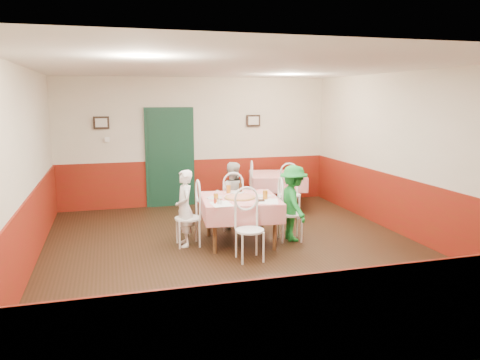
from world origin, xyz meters
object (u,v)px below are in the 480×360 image
object	(u,v)px
chair_second_b	(290,195)
beer_bottle	(241,187)
pizza	(240,197)
wallet	(261,200)
diner_left	(185,208)
chair_far	(232,205)
second_table	(277,191)
diner_far	(232,195)
glass_b	(265,195)
diner_right	(293,203)
chair_second_a	(244,190)
chair_left	(188,218)
glass_c	(228,189)
chair_near	(250,230)
glass_a	(216,198)
main_table	(240,220)
chair_right	(290,214)

from	to	relation	value
chair_second_b	beer_bottle	distance (m)	1.67
pizza	chair_second_b	bearing A→B (deg)	44.43
wallet	diner_left	distance (m)	1.23
diner_left	chair_far	bearing A→B (deg)	126.10
second_table	pizza	size ratio (longest dim) A/B	2.30
beer_bottle	diner_far	size ratio (longest dim) A/B	0.16
glass_b	diner_right	bearing A→B (deg)	14.25
chair_second_a	beer_bottle	distance (m)	1.84
chair_left	diner_far	distance (m)	1.25
glass_b	glass_c	size ratio (longest dim) A/B	1.09
chair_far	chair_second_a	size ratio (longest dim) A/B	1.00
chair_near	glass_a	size ratio (longest dim) A/B	6.84
chair_left	chair_second_b	size ratio (longest dim) A/B	1.00
diner_left	chair_near	bearing A→B (deg)	39.38
second_table	glass_b	size ratio (longest dim) A/B	7.76
diner_left	chair_left	bearing A→B (deg)	82.74
glass_b	beer_bottle	bearing A→B (deg)	109.81
chair_second_b	glass_c	xyz separation A→B (m)	(-1.51, -0.94, 0.38)
main_table	chair_left	distance (m)	0.85
glass_a	diner_right	world-z (taller)	diner_right
diner_left	glass_b	bearing A→B (deg)	74.01
chair_second_b	glass_c	distance (m)	1.82
chair_second_a	glass_a	xyz separation A→B (m)	(-1.12, -2.33, 0.38)
glass_b	beer_bottle	xyz separation A→B (m)	(-0.23, 0.64, 0.03)
chair_second_b	pizza	bearing A→B (deg)	-123.19
chair_near	chair_second_b	world-z (taller)	same
chair_second_b	pizza	xyz separation A→B (m)	(-1.44, -1.41, 0.33)
glass_a	chair_near	bearing A→B (deg)	-60.29
chair_right	wallet	distance (m)	0.73
chair_right	glass_c	xyz separation A→B (m)	(-0.93, 0.51, 0.38)
glass_b	chair_second_b	bearing A→B (deg)	56.08
chair_far	glass_c	size ratio (longest dim) A/B	6.81
wallet	glass_b	bearing A→B (deg)	51.13
chair_near	diner_far	distance (m)	1.76
chair_second_a	diner_far	xyz separation A→B (m)	(-0.58, -1.21, 0.16)
second_table	diner_far	world-z (taller)	diner_far
chair_left	chair_second_b	distance (m)	2.60
chair_right	diner_right	bearing A→B (deg)	-87.07
chair_far	wallet	distance (m)	1.24
chair_far	diner_left	distance (m)	1.25
glass_b	diner_left	size ratio (longest dim) A/B	0.12
second_table	chair_far	size ratio (longest dim) A/B	1.24
chair_right	pizza	bearing A→B (deg)	96.70
main_table	chair_left	bearing A→B (deg)	173.80
glass_a	diner_left	world-z (taller)	diner_left
beer_bottle	glass_a	bearing A→B (deg)	-132.78
chair_far	chair_near	bearing A→B (deg)	92.00
chair_second_a	beer_bottle	world-z (taller)	beer_bottle
chair_right	glass_a	size ratio (longest dim) A/B	6.84
chair_second_a	chair_right	bearing A→B (deg)	16.85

